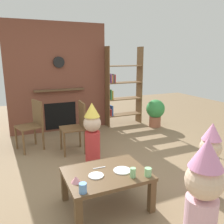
% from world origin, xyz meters
% --- Properties ---
extents(ground_plane, '(12.00, 12.00, 0.00)m').
position_xyz_m(ground_plane, '(0.00, 0.00, 0.00)').
color(ground_plane, '#846B4C').
extents(brick_fireplace_feature, '(2.20, 0.28, 2.40)m').
position_xyz_m(brick_fireplace_feature, '(-0.21, 2.60, 1.19)').
color(brick_fireplace_feature, brown).
rests_on(brick_fireplace_feature, ground_plane).
extents(bookshelf, '(0.90, 0.28, 1.90)m').
position_xyz_m(bookshelf, '(1.28, 2.40, 0.89)').
color(bookshelf, brown).
rests_on(bookshelf, ground_plane).
extents(coffee_table, '(0.92, 0.70, 0.42)m').
position_xyz_m(coffee_table, '(-0.32, -0.50, 0.35)').
color(coffee_table, brown).
rests_on(coffee_table, ground_plane).
extents(paper_cup_near_left, '(0.08, 0.08, 0.10)m').
position_xyz_m(paper_cup_near_left, '(-0.68, -0.79, 0.47)').
color(paper_cup_near_left, '#669EE0').
rests_on(paper_cup_near_left, coffee_table).
extents(paper_cup_near_right, '(0.08, 0.08, 0.09)m').
position_xyz_m(paper_cup_near_right, '(0.06, -0.76, 0.46)').
color(paper_cup_near_right, '#8CD18C').
rests_on(paper_cup_near_right, coffee_table).
extents(paper_cup_center, '(0.06, 0.06, 0.11)m').
position_xyz_m(paper_cup_center, '(-0.10, -0.72, 0.47)').
color(paper_cup_center, '#8CD18C').
rests_on(paper_cup_center, coffee_table).
extents(paper_plate_front, '(0.20, 0.20, 0.01)m').
position_xyz_m(paper_plate_front, '(-0.14, -0.55, 0.42)').
color(paper_plate_front, white).
rests_on(paper_plate_front, coffee_table).
extents(paper_plate_rear, '(0.17, 0.17, 0.01)m').
position_xyz_m(paper_plate_rear, '(-0.45, -0.54, 0.42)').
color(paper_plate_rear, white).
rests_on(paper_plate_rear, coffee_table).
extents(birthday_cake_slice, '(0.10, 0.10, 0.07)m').
position_xyz_m(birthday_cake_slice, '(-0.69, -0.58, 0.45)').
color(birthday_cake_slice, pink).
rests_on(birthday_cake_slice, coffee_table).
extents(table_fork, '(0.15, 0.02, 0.01)m').
position_xyz_m(table_fork, '(-0.36, -0.38, 0.42)').
color(table_fork, silver).
rests_on(table_fork, coffee_table).
extents(child_with_cone_hat, '(0.30, 0.30, 1.09)m').
position_xyz_m(child_with_cone_hat, '(0.11, -1.49, 0.58)').
color(child_with_cone_hat, '#EAB2C6').
rests_on(child_with_cone_hat, ground_plane).
extents(child_in_pink, '(0.26, 0.26, 0.93)m').
position_xyz_m(child_in_pink, '(0.90, -0.81, 0.49)').
color(child_in_pink, '#B27FCC').
rests_on(child_in_pink, ground_plane).
extents(child_by_the_chairs, '(0.27, 0.27, 0.99)m').
position_xyz_m(child_by_the_chairs, '(-0.10, 0.60, 0.52)').
color(child_by_the_chairs, '#D13838').
rests_on(child_by_the_chairs, ground_plane).
extents(dining_chair_left, '(0.50, 0.50, 0.90)m').
position_xyz_m(dining_chair_left, '(-0.88, 1.63, 0.51)').
color(dining_chair_left, brown).
rests_on(dining_chair_left, ground_plane).
extents(dining_chair_middle, '(0.42, 0.42, 0.90)m').
position_xyz_m(dining_chair_middle, '(-0.18, 1.17, 0.51)').
color(dining_chair_middle, brown).
rests_on(dining_chair_middle, ground_plane).
extents(potted_plant_tall, '(0.44, 0.44, 0.66)m').
position_xyz_m(potted_plant_tall, '(1.95, 1.89, 0.38)').
color(potted_plant_tall, '#9E5B42').
rests_on(potted_plant_tall, ground_plane).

